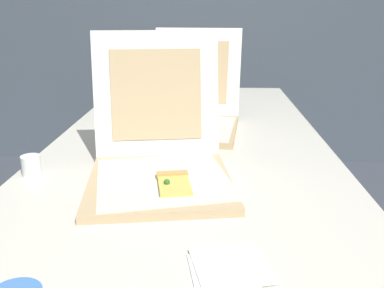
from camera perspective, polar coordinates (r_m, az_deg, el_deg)
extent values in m
cube|color=silver|center=(1.45, -0.49, -0.74)|extent=(0.98, 2.22, 0.03)
cylinder|color=#38383D|center=(2.60, -8.50, -0.91)|extent=(0.04, 0.04, 0.71)
cylinder|color=#38383D|center=(2.58, 10.14, -1.19)|extent=(0.04, 0.04, 0.71)
cube|color=tan|center=(1.12, -4.43, -5.42)|extent=(0.43, 0.43, 0.02)
cube|color=silver|center=(1.12, -4.02, -4.74)|extent=(0.42, 0.42, 0.00)
cube|color=white|center=(1.27, -4.91, 6.87)|extent=(0.39, 0.13, 0.37)
cube|color=tan|center=(1.27, -4.94, 6.77)|extent=(0.28, 0.09, 0.27)
cube|color=#EAC156|center=(1.06, -2.45, -5.65)|extent=(0.10, 0.13, 0.01)
cube|color=tan|center=(1.12, -2.75, -4.26)|extent=(0.09, 0.04, 0.02)
sphere|color=#2D6628|center=(1.06, -3.49, -5.27)|extent=(0.02, 0.02, 0.02)
cube|color=tan|center=(1.60, -0.74, 2.04)|extent=(0.42, 0.42, 0.02)
cube|color=silver|center=(1.59, -0.62, 2.39)|extent=(0.39, 0.39, 0.00)
cube|color=white|center=(1.81, 0.58, 10.02)|extent=(0.39, 0.18, 0.35)
cube|color=tan|center=(1.81, 0.57, 9.92)|extent=(0.28, 0.13, 0.25)
cube|color=#EAC156|center=(1.59, -1.29, 2.60)|extent=(0.06, 0.13, 0.01)
cube|color=tan|center=(1.65, -1.25, 3.31)|extent=(0.06, 0.03, 0.02)
sphere|color=red|center=(1.55, -1.91, 2.54)|extent=(0.02, 0.02, 0.02)
cylinder|color=white|center=(1.28, -21.29, -2.75)|extent=(0.05, 0.05, 0.06)
cylinder|color=white|center=(1.49, -11.77, 1.10)|extent=(0.05, 0.05, 0.06)
cube|color=white|center=(0.79, 4.16, -16.94)|extent=(0.14, 0.14, 0.00)
cube|color=white|center=(0.80, 5.38, -16.34)|extent=(0.16, 0.16, 0.00)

